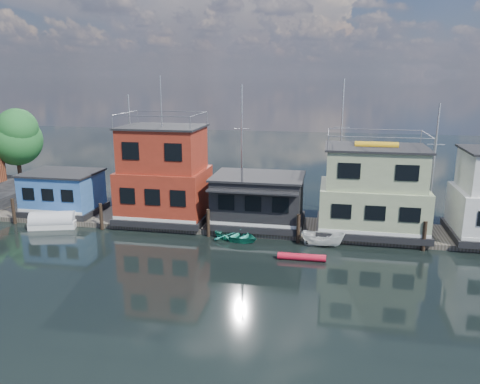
% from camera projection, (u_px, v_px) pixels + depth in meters
% --- Properties ---
extents(ground, '(160.00, 160.00, 0.00)m').
position_uv_depth(ground, '(235.00, 293.00, 27.19)').
color(ground, black).
rests_on(ground, ground).
extents(dock, '(48.00, 5.00, 0.40)m').
position_uv_depth(dock, '(264.00, 226.00, 38.57)').
color(dock, '#595147').
rests_on(dock, ground).
extents(houseboat_blue, '(6.40, 4.90, 3.66)m').
position_uv_depth(houseboat_blue, '(63.00, 192.00, 41.39)').
color(houseboat_blue, black).
rests_on(houseboat_blue, dock).
extents(houseboat_red, '(7.40, 5.90, 11.86)m').
position_uv_depth(houseboat_red, '(164.00, 176.00, 39.18)').
color(houseboat_red, black).
rests_on(houseboat_red, dock).
extents(houseboat_dark, '(7.40, 6.10, 4.06)m').
position_uv_depth(houseboat_dark, '(258.00, 200.00, 38.10)').
color(houseboat_dark, black).
rests_on(houseboat_dark, dock).
extents(houseboat_green, '(8.40, 5.90, 7.03)m').
position_uv_depth(houseboat_green, '(373.00, 191.00, 36.19)').
color(houseboat_green, black).
rests_on(houseboat_green, dock).
extents(pilings, '(42.28, 0.28, 2.20)m').
position_uv_depth(pilings, '(255.00, 226.00, 35.74)').
color(pilings, '#2D2116').
rests_on(pilings, ground).
extents(background_masts, '(36.40, 0.16, 12.00)m').
position_uv_depth(background_masts, '(326.00, 152.00, 42.10)').
color(background_masts, silver).
rests_on(background_masts, ground).
extents(dinghy_teal, '(4.38, 3.87, 0.75)m').
position_uv_depth(dinghy_teal, '(237.00, 235.00, 35.79)').
color(dinghy_teal, teal).
rests_on(dinghy_teal, ground).
extents(red_kayak, '(3.29, 0.52, 0.48)m').
position_uv_depth(red_kayak, '(302.00, 257.00, 31.91)').
color(red_kayak, red).
rests_on(red_kayak, ground).
extents(tarp_runabout, '(3.94, 2.45, 1.49)m').
position_uv_depth(tarp_runabout, '(53.00, 221.00, 38.63)').
color(tarp_runabout, silver).
rests_on(tarp_runabout, ground).
extents(motorboat, '(3.26, 1.47, 1.22)m').
position_uv_depth(motorboat, '(323.00, 239.00, 34.34)').
color(motorboat, white).
rests_on(motorboat, ground).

